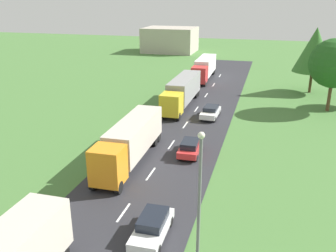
% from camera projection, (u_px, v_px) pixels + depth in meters
% --- Properties ---
extents(road, '(10.00, 140.00, 0.06)m').
position_uv_depth(road, '(99.00, 247.00, 22.15)').
color(road, '#2B2B30').
rests_on(road, ground).
extents(truck_second, '(2.73, 12.29, 3.57)m').
position_uv_depth(truck_second, '(130.00, 140.00, 32.90)').
color(truck_second, orange).
rests_on(truck_second, road).
extents(truck_third, '(2.53, 13.57, 3.71)m').
position_uv_depth(truck_third, '(182.00, 91.00, 49.82)').
color(truck_third, yellow).
rests_on(truck_third, road).
extents(truck_fourth, '(2.69, 12.67, 3.67)m').
position_uv_depth(truck_fourth, '(204.00, 67.00, 66.00)').
color(truck_fourth, red).
rests_on(truck_fourth, road).
extents(car_third, '(1.87, 4.39, 1.49)m').
position_uv_depth(car_third, '(152.00, 226.00, 22.83)').
color(car_third, white).
rests_on(car_third, road).
extents(car_fourth, '(1.89, 4.20, 1.46)m').
position_uv_depth(car_fourth, '(190.00, 147.00, 34.73)').
color(car_fourth, red).
rests_on(car_fourth, road).
extents(car_fifth, '(2.04, 4.33, 1.43)m').
position_uv_depth(car_fifth, '(211.00, 112.00, 45.33)').
color(car_fifth, white).
rests_on(car_fifth, road).
extents(lamppost_second, '(0.36, 0.36, 8.11)m').
position_uv_depth(lamppost_second, '(199.00, 197.00, 19.00)').
color(lamppost_second, slate).
rests_on(lamppost_second, ground).
extents(tree_oak, '(6.06, 6.06, 9.94)m').
position_uv_depth(tree_oak, '(315.00, 50.00, 55.45)').
color(tree_oak, '#513823').
rests_on(tree_oak, ground).
extents(tree_elm, '(6.25, 6.25, 9.39)m').
position_uv_depth(tree_elm, '(334.00, 63.00, 46.36)').
color(tree_elm, '#513823').
rests_on(tree_elm, ground).
extents(distant_building, '(13.38, 10.98, 6.35)m').
position_uv_depth(distant_building, '(170.00, 40.00, 98.12)').
color(distant_building, '#B2A899').
rests_on(distant_building, ground).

